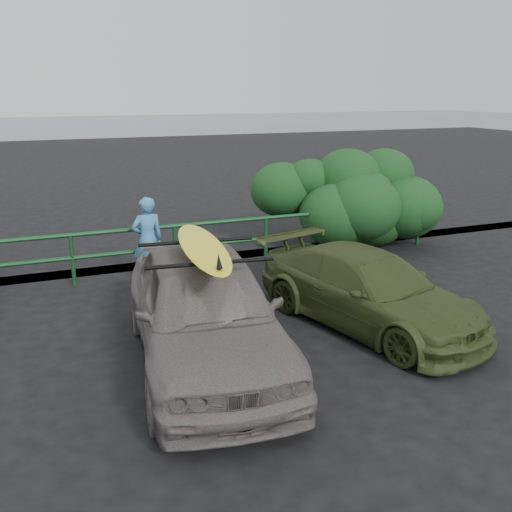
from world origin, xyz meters
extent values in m
plane|color=black|center=(0.00, 0.00, 0.00)|extent=(80.00, 80.00, 0.00)
plane|color=slate|center=(0.00, 60.00, 0.00)|extent=(200.00, 200.00, 0.00)
imported|color=slate|center=(0.38, 0.95, 0.79)|extent=(2.41, 4.82, 1.58)
imported|color=#3B4820|center=(3.18, 1.27, 0.59)|extent=(2.65, 4.36, 1.18)
imported|color=#438EC9|center=(0.41, 4.76, 0.84)|extent=(0.64, 0.45, 1.67)
ellipsoid|color=yellow|center=(0.38, 0.95, 1.67)|extent=(0.86, 2.67, 0.08)
camera|label=1|loc=(-1.65, -5.94, 3.64)|focal=40.00mm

